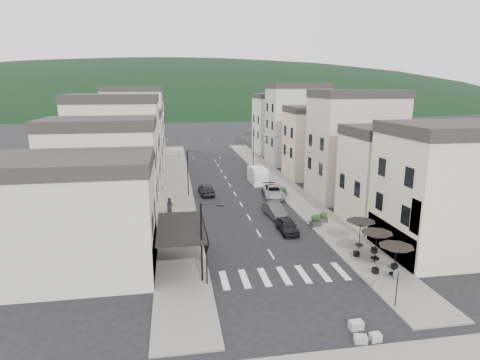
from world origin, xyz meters
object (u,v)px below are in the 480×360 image
Objects in this scene: parked_car_a at (287,226)px; pedestrian_b at (170,206)px; parked_car_b at (275,210)px; parked_car_c at (274,192)px; parked_car_e at (206,189)px; pedestrian_a at (169,210)px; parked_car_d at (273,191)px; delivery_van at (258,175)px.

pedestrian_b is (-11.21, 7.18, 0.38)m from parked_car_a.
pedestrian_b reaches higher than parked_car_b.
parked_car_e is (-8.35, 2.76, 0.01)m from parked_car_c.
parked_car_e reaches higher than parked_car_b.
pedestrian_a reaches higher than parked_car_a.
parked_car_a is 0.90× the size of parked_car_b.
parked_car_d is 14.22m from pedestrian_b.
parked_car_c is at bearing 82.94° from parked_car_a.
delivery_van reaches higher than parked_car_a.
parked_car_e is (-8.35, 2.35, 0.05)m from parked_car_d.
pedestrian_a is at bearing -93.05° from pedestrian_b.
parked_car_a is 5.01m from parked_car_b.
parked_car_e reaches higher than parked_car_a.
pedestrian_b reaches higher than parked_car_a.
parked_car_c is 8.79m from parked_car_e.
parked_car_e is 10.18m from pedestrian_a.
parked_car_b is 1.00× the size of parked_car_e.
parked_car_a is at bearing -94.94° from delivery_van.
parked_car_b is (0.00, 5.01, 0.05)m from parked_car_a.
pedestrian_b is (-11.21, 2.17, 0.33)m from parked_car_b.
pedestrian_a is at bearing 57.77° from parked_car_e.
parked_car_d is (1.80, 12.91, 0.03)m from parked_car_a.
delivery_van is at bearing 78.68° from parked_car_b.
parked_car_a is 20.56m from delivery_van.
parked_car_a is 12.63m from parked_car_c.
parked_car_a is 0.75× the size of parked_car_c.
parked_car_c reaches higher than parked_car_d.
parked_car_e is (-6.55, 10.24, 0.03)m from parked_car_b.
pedestrian_a is (-11.28, 1.22, 0.19)m from parked_car_b.
parked_car_e is 9.33m from pedestrian_b.
parked_car_b is 15.56m from delivery_van.
parked_car_c is (1.80, 7.49, 0.01)m from parked_car_b.
delivery_van is (1.40, 20.50, 0.52)m from parked_car_a.
delivery_van is at bearing 21.43° from pedestrian_a.
parked_car_e is 2.35× the size of pedestrian_b.
parked_car_b is at bearing -9.97° from pedestrian_b.
pedestrian_a is (-13.08, -6.26, 0.18)m from parked_car_c.
parked_car_e reaches higher than parked_car_d.
parked_car_b is at bearing 91.13° from parked_car_a.
parked_car_b is 8.09m from parked_car_d.
pedestrian_b is (-13.01, -5.72, 0.35)m from parked_car_d.
pedestrian_a is at bearing -132.66° from delivery_van.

